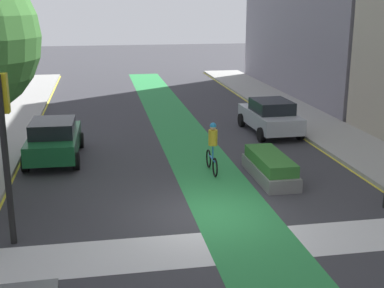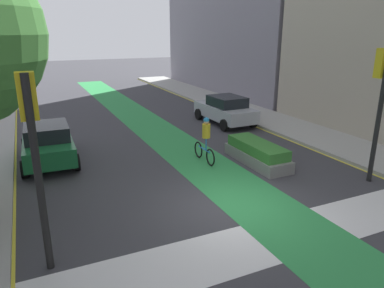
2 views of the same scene
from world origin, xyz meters
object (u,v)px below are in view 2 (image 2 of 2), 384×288
(traffic_signal_near_right, at_px, (380,91))
(cyclist_in_lane, at_px, (205,139))
(car_green_left_far, at_px, (48,143))
(traffic_signal_near_left, at_px, (33,137))
(median_planter, at_px, (257,153))
(car_silver_right_far, at_px, (225,110))

(traffic_signal_near_right, height_order, cyclist_in_lane, traffic_signal_near_right)
(car_green_left_far, bearing_deg, cyclist_in_lane, -25.36)
(traffic_signal_near_right, height_order, traffic_signal_near_left, traffic_signal_near_right)
(traffic_signal_near_right, distance_m, median_planter, 4.82)
(traffic_signal_near_left, distance_m, median_planter, 9.11)
(car_silver_right_far, bearing_deg, car_green_left_far, -165.34)
(traffic_signal_near_right, distance_m, traffic_signal_near_left, 10.54)
(car_silver_right_far, distance_m, median_planter, 6.45)
(traffic_signal_near_left, bearing_deg, traffic_signal_near_right, 2.53)
(traffic_signal_near_right, height_order, car_silver_right_far, traffic_signal_near_right)
(cyclist_in_lane, bearing_deg, traffic_signal_near_left, -144.18)
(car_green_left_far, height_order, cyclist_in_lane, cyclist_in_lane)
(traffic_signal_near_right, xyz_separation_m, car_green_left_far, (-10.02, 6.66, -2.35))
(car_silver_right_far, relative_size, cyclist_in_lane, 2.29)
(cyclist_in_lane, bearing_deg, median_planter, -27.07)
(traffic_signal_near_left, xyz_separation_m, car_green_left_far, (0.51, 7.12, -2.20))
(car_silver_right_far, bearing_deg, cyclist_in_lane, -126.83)
(traffic_signal_near_right, height_order, car_green_left_far, traffic_signal_near_right)
(traffic_signal_near_right, distance_m, car_green_left_far, 12.26)
(car_green_left_far, height_order, car_silver_right_far, same)
(traffic_signal_near_right, bearing_deg, car_silver_right_far, 93.14)
(traffic_signal_near_right, bearing_deg, car_green_left_far, 146.40)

